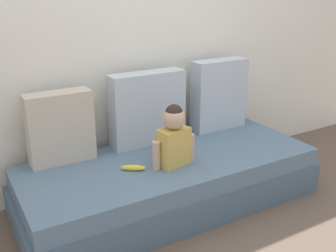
{
  "coord_description": "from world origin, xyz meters",
  "views": [
    {
      "loc": [
        -1.33,
        -2.26,
        1.58
      ],
      "look_at": [
        -0.02,
        0.0,
        0.62
      ],
      "focal_mm": 42.32,
      "sensor_mm": 36.0,
      "label": 1
    }
  ],
  "objects_px": {
    "throw_pillow_left": "(60,128)",
    "couch": "(170,181)",
    "banana": "(133,168)",
    "toddler": "(174,136)",
    "throw_pillow_center": "(148,108)",
    "throw_pillow_right": "(219,95)"
  },
  "relations": [
    {
      "from": "throw_pillow_left",
      "to": "couch",
      "type": "bearing_deg",
      "value": -26.63
    },
    {
      "from": "couch",
      "to": "banana",
      "type": "height_order",
      "value": "banana"
    },
    {
      "from": "throw_pillow_left",
      "to": "toddler",
      "type": "bearing_deg",
      "value": -34.84
    },
    {
      "from": "couch",
      "to": "throw_pillow_center",
      "type": "bearing_deg",
      "value": 90.0
    },
    {
      "from": "throw_pillow_center",
      "to": "throw_pillow_right",
      "type": "xyz_separation_m",
      "value": [
        0.68,
        0.0,
        0.01
      ]
    },
    {
      "from": "couch",
      "to": "throw_pillow_left",
      "type": "xyz_separation_m",
      "value": [
        -0.68,
        0.34,
        0.44
      ]
    },
    {
      "from": "throw_pillow_right",
      "to": "banana",
      "type": "xyz_separation_m",
      "value": [
        -1.0,
        -0.39,
        -0.28
      ]
    },
    {
      "from": "throw_pillow_right",
      "to": "throw_pillow_left",
      "type": "bearing_deg",
      "value": 180.0
    },
    {
      "from": "throw_pillow_left",
      "to": "banana",
      "type": "bearing_deg",
      "value": -47.02
    },
    {
      "from": "throw_pillow_center",
      "to": "couch",
      "type": "bearing_deg",
      "value": -90.0
    },
    {
      "from": "toddler",
      "to": "banana",
      "type": "height_order",
      "value": "toddler"
    },
    {
      "from": "toddler",
      "to": "banana",
      "type": "bearing_deg",
      "value": 168.09
    },
    {
      "from": "throw_pillow_center",
      "to": "toddler",
      "type": "bearing_deg",
      "value": -94.29
    },
    {
      "from": "toddler",
      "to": "banana",
      "type": "relative_size",
      "value": 2.58
    },
    {
      "from": "throw_pillow_left",
      "to": "throw_pillow_center",
      "type": "xyz_separation_m",
      "value": [
        0.68,
        0.0,
        0.03
      ]
    },
    {
      "from": "banana",
      "to": "throw_pillow_center",
      "type": "bearing_deg",
      "value": 50.95
    },
    {
      "from": "couch",
      "to": "throw_pillow_center",
      "type": "xyz_separation_m",
      "value": [
        0.0,
        0.34,
        0.47
      ]
    },
    {
      "from": "couch",
      "to": "throw_pillow_center",
      "type": "height_order",
      "value": "throw_pillow_center"
    },
    {
      "from": "throw_pillow_left",
      "to": "banana",
      "type": "distance_m",
      "value": 0.58
    },
    {
      "from": "throw_pillow_center",
      "to": "banana",
      "type": "relative_size",
      "value": 3.5
    },
    {
      "from": "throw_pillow_left",
      "to": "banana",
      "type": "height_order",
      "value": "throw_pillow_left"
    },
    {
      "from": "throw_pillow_center",
      "to": "toddler",
      "type": "relative_size",
      "value": 1.35
    }
  ]
}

